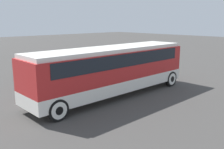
{
  "coord_description": "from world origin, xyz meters",
  "views": [
    {
      "loc": [
        -10.15,
        -10.77,
        4.6
      ],
      "look_at": [
        0.0,
        0.0,
        1.35
      ],
      "focal_mm": 40.0,
      "sensor_mm": 36.0,
      "label": 1
    }
  ],
  "objects": [
    {
      "name": "ground_plane",
      "position": [
        0.0,
        0.0,
        0.0
      ],
      "size": [
        120.0,
        120.0,
        0.0
      ],
      "primitive_type": "plane",
      "color": "#423F3D"
    },
    {
      "name": "parked_car_mid",
      "position": [
        -0.47,
        5.42,
        0.68
      ],
      "size": [
        4.68,
        1.84,
        1.37
      ],
      "color": "maroon",
      "rests_on": "ground_plane"
    },
    {
      "name": "parked_car_near",
      "position": [
        0.96,
        9.02,
        0.74
      ],
      "size": [
        4.7,
        1.91,
        1.5
      ],
      "color": "#7A6B5B",
      "rests_on": "ground_plane"
    },
    {
      "name": "tour_bus",
      "position": [
        0.1,
        -0.0,
        1.82
      ],
      "size": [
        11.04,
        2.55,
        3.01
      ],
      "color": "silver",
      "rests_on": "ground_plane"
    }
  ]
}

